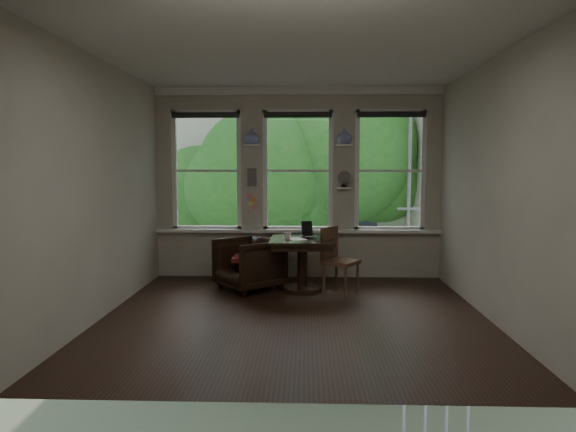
{
  "coord_description": "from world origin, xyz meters",
  "views": [
    {
      "loc": [
        0.13,
        -5.93,
        1.76
      ],
      "look_at": [
        -0.11,
        0.9,
        1.11
      ],
      "focal_mm": 32.0,
      "sensor_mm": 36.0,
      "label": 1
    }
  ],
  "objects_px": {
    "table": "(302,265)",
    "laptop": "(309,238)",
    "armchair_left": "(249,264)",
    "mug": "(287,236)",
    "side_chair_right": "(341,261)"
  },
  "relations": [
    {
      "from": "table",
      "to": "laptop",
      "type": "distance_m",
      "value": 0.4
    },
    {
      "from": "side_chair_right",
      "to": "laptop",
      "type": "height_order",
      "value": "side_chair_right"
    },
    {
      "from": "table",
      "to": "side_chair_right",
      "type": "height_order",
      "value": "side_chair_right"
    },
    {
      "from": "table",
      "to": "armchair_left",
      "type": "relative_size",
      "value": 1.1
    },
    {
      "from": "armchair_left",
      "to": "mug",
      "type": "distance_m",
      "value": 0.72
    },
    {
      "from": "mug",
      "to": "laptop",
      "type": "bearing_deg",
      "value": 16.05
    },
    {
      "from": "table",
      "to": "side_chair_right",
      "type": "relative_size",
      "value": 0.98
    },
    {
      "from": "armchair_left",
      "to": "mug",
      "type": "height_order",
      "value": "mug"
    },
    {
      "from": "table",
      "to": "laptop",
      "type": "height_order",
      "value": "laptop"
    },
    {
      "from": "table",
      "to": "armchair_left",
      "type": "distance_m",
      "value": 0.77
    },
    {
      "from": "side_chair_right",
      "to": "mug",
      "type": "xyz_separation_m",
      "value": [
        -0.75,
        0.06,
        0.34
      ]
    },
    {
      "from": "side_chair_right",
      "to": "mug",
      "type": "bearing_deg",
      "value": 118.86
    },
    {
      "from": "laptop",
      "to": "mug",
      "type": "xyz_separation_m",
      "value": [
        -0.31,
        -0.09,
        0.04
      ]
    },
    {
      "from": "table",
      "to": "laptop",
      "type": "xyz_separation_m",
      "value": [
        0.1,
        -0.01,
        0.39
      ]
    },
    {
      "from": "table",
      "to": "mug",
      "type": "relative_size",
      "value": 8.1
    }
  ]
}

